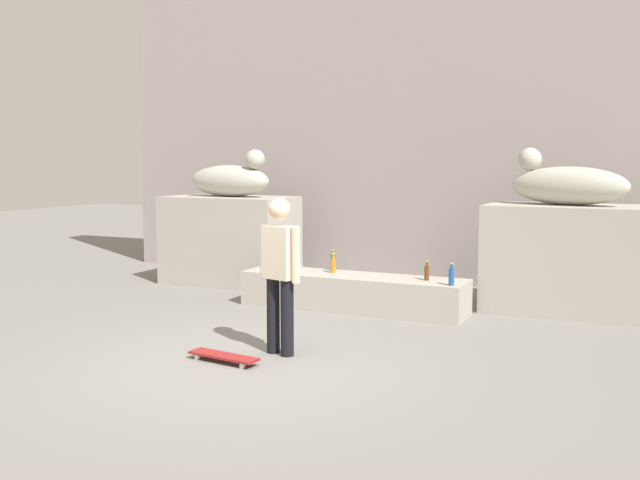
{
  "coord_description": "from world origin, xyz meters",
  "views": [
    {
      "loc": [
        3.67,
        -6.03,
        2.07
      ],
      "look_at": [
        0.07,
        1.71,
        1.1
      ],
      "focal_mm": 39.75,
      "sensor_mm": 36.0,
      "label": 1
    }
  ],
  "objects_px": {
    "skateboard": "(224,356)",
    "bottle_brown": "(427,273)",
    "statue_reclining_left": "(231,179)",
    "bottle_green": "(333,262)",
    "skater": "(280,269)",
    "statue_reclining_right": "(566,184)",
    "bottle_orange": "(333,265)",
    "bottle_blue": "(451,276)"
  },
  "relations": [
    {
      "from": "statue_reclining_right",
      "to": "bottle_green",
      "type": "height_order",
      "value": "statue_reclining_right"
    },
    {
      "from": "statue_reclining_left",
      "to": "bottle_blue",
      "type": "bearing_deg",
      "value": -9.82
    },
    {
      "from": "bottle_green",
      "to": "bottle_brown",
      "type": "xyz_separation_m",
      "value": [
        1.48,
        -0.26,
        -0.02
      ]
    },
    {
      "from": "bottle_green",
      "to": "bottle_orange",
      "type": "height_order",
      "value": "bottle_green"
    },
    {
      "from": "statue_reclining_right",
      "to": "skater",
      "type": "xyz_separation_m",
      "value": [
        -2.48,
        -3.54,
        -0.82
      ]
    },
    {
      "from": "skateboard",
      "to": "bottle_brown",
      "type": "height_order",
      "value": "bottle_brown"
    },
    {
      "from": "bottle_blue",
      "to": "bottle_brown",
      "type": "bearing_deg",
      "value": 148.52
    },
    {
      "from": "bottle_blue",
      "to": "bottle_orange",
      "type": "xyz_separation_m",
      "value": [
        -1.77,
        0.3,
        -0.0
      ]
    },
    {
      "from": "bottle_blue",
      "to": "statue_reclining_right",
      "type": "bearing_deg",
      "value": 47.95
    },
    {
      "from": "bottle_green",
      "to": "bottle_orange",
      "type": "xyz_separation_m",
      "value": [
        0.1,
        -0.2,
        -0.01
      ]
    },
    {
      "from": "skateboard",
      "to": "statue_reclining_left",
      "type": "bearing_deg",
      "value": 128.37
    },
    {
      "from": "skater",
      "to": "statue_reclining_left",
      "type": "bearing_deg",
      "value": 142.87
    },
    {
      "from": "statue_reclining_right",
      "to": "statue_reclining_left",
      "type": "bearing_deg",
      "value": 14.18
    },
    {
      "from": "bottle_blue",
      "to": "bottle_orange",
      "type": "distance_m",
      "value": 1.8
    },
    {
      "from": "statue_reclining_right",
      "to": "bottle_orange",
      "type": "relative_size",
      "value": 6.01
    },
    {
      "from": "skater",
      "to": "bottle_green",
      "type": "distance_m",
      "value": 2.8
    },
    {
      "from": "skateboard",
      "to": "bottle_blue",
      "type": "bearing_deg",
      "value": 66.15
    },
    {
      "from": "skater",
      "to": "statue_reclining_right",
      "type": "bearing_deg",
      "value": 69.43
    },
    {
      "from": "skateboard",
      "to": "bottle_orange",
      "type": "bearing_deg",
      "value": 99.59
    },
    {
      "from": "statue_reclining_left",
      "to": "bottle_brown",
      "type": "relative_size",
      "value": 6.39
    },
    {
      "from": "bottle_green",
      "to": "bottle_blue",
      "type": "bearing_deg",
      "value": -15.04
    },
    {
      "from": "bottle_brown",
      "to": "skateboard",
      "type": "bearing_deg",
      "value": -113.07
    },
    {
      "from": "statue_reclining_left",
      "to": "bottle_green",
      "type": "relative_size",
      "value": 5.51
    },
    {
      "from": "skater",
      "to": "skateboard",
      "type": "relative_size",
      "value": 2.04
    },
    {
      "from": "bottle_brown",
      "to": "bottle_orange",
      "type": "bearing_deg",
      "value": 177.59
    },
    {
      "from": "statue_reclining_left",
      "to": "bottle_orange",
      "type": "distance_m",
      "value": 2.77
    },
    {
      "from": "statue_reclining_left",
      "to": "skater",
      "type": "xyz_separation_m",
      "value": [
        2.81,
        -3.53,
        -0.82
      ]
    },
    {
      "from": "bottle_green",
      "to": "bottle_orange",
      "type": "relative_size",
      "value": 1.08
    },
    {
      "from": "statue_reclining_left",
      "to": "statue_reclining_right",
      "type": "bearing_deg",
      "value": 8.19
    },
    {
      "from": "statue_reclining_left",
      "to": "skateboard",
      "type": "bearing_deg",
      "value": -51.04
    },
    {
      "from": "skater",
      "to": "bottle_green",
      "type": "height_order",
      "value": "skater"
    },
    {
      "from": "statue_reclining_right",
      "to": "skater",
      "type": "height_order",
      "value": "statue_reclining_right"
    },
    {
      "from": "statue_reclining_left",
      "to": "skateboard",
      "type": "distance_m",
      "value": 5.01
    },
    {
      "from": "bottle_blue",
      "to": "bottle_green",
      "type": "bearing_deg",
      "value": 164.96
    },
    {
      "from": "skater",
      "to": "bottle_brown",
      "type": "height_order",
      "value": "skater"
    },
    {
      "from": "bottle_brown",
      "to": "skater",
      "type": "bearing_deg",
      "value": -109.79
    },
    {
      "from": "statue_reclining_left",
      "to": "bottle_orange",
      "type": "height_order",
      "value": "statue_reclining_left"
    },
    {
      "from": "statue_reclining_left",
      "to": "skater",
      "type": "relative_size",
      "value": 1.0
    },
    {
      "from": "statue_reclining_right",
      "to": "bottle_brown",
      "type": "distance_m",
      "value": 2.25
    },
    {
      "from": "skateboard",
      "to": "bottle_brown",
      "type": "bearing_deg",
      "value": 74.38
    },
    {
      "from": "bottle_orange",
      "to": "bottle_brown",
      "type": "bearing_deg",
      "value": -2.41
    },
    {
      "from": "skater",
      "to": "bottle_blue",
      "type": "xyz_separation_m",
      "value": [
        1.28,
        2.21,
        -0.32
      ]
    }
  ]
}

